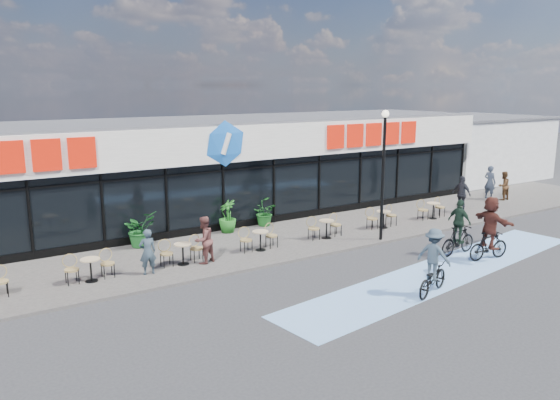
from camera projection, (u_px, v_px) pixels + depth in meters
name	position (u px, v px, depth m)	size (l,w,h in m)	color
ground	(322.00, 281.00, 17.47)	(120.00, 120.00, 0.00)	#28282B
sidewalk	(253.00, 245.00, 21.18)	(44.00, 5.00, 0.10)	#55514C
bike_lane	(444.00, 271.00, 18.33)	(14.00, 2.20, 0.01)	#6F9DD3
building	(194.00, 169.00, 25.20)	(30.60, 6.57, 4.75)	black
neighbour_building	(469.00, 147.00, 36.88)	(9.20, 7.20, 4.11)	silver
lamp_post	(383.00, 164.00, 21.14)	(0.28, 0.28, 5.11)	black
bistro_set_2	(90.00, 267.00, 17.11)	(1.54, 0.62, 0.90)	tan
bistro_set_3	(182.00, 251.00, 18.72)	(1.54, 0.62, 0.90)	tan
bistro_set_4	(259.00, 238.00, 20.34)	(1.54, 0.62, 0.90)	tan
bistro_set_5	(325.00, 227.00, 21.95)	(1.54, 0.62, 0.90)	tan
bistro_set_6	(382.00, 217.00, 23.56)	(1.54, 0.62, 0.90)	tan
bistro_set_7	(432.00, 208.00, 25.17)	(1.54, 0.62, 0.90)	tan
potted_plant_left	(139.00, 229.00, 20.71)	(1.22, 1.05, 1.35)	#17521E
potted_plant_mid	(227.00, 216.00, 22.72)	(0.76, 0.76, 1.36)	#1B5919
potted_plant_right	(263.00, 212.00, 23.79)	(1.07, 0.92, 1.18)	#164F19
patron_left	(148.00, 252.00, 17.63)	(0.55, 0.36, 1.51)	#2F3E49
patron_right	(204.00, 240.00, 18.73)	(0.80, 0.62, 1.65)	brown
pedestrian_a	(461.00, 194.00, 26.40)	(1.03, 0.43, 1.75)	#21232A
pedestrian_b	(490.00, 182.00, 29.38)	(0.66, 0.43, 1.81)	#2A3241
pedestrian_c	(503.00, 186.00, 29.12)	(0.75, 0.58, 1.54)	#492F1A
cyclist_a	(490.00, 230.00, 19.35)	(1.78, 1.79, 2.31)	black
cyclist_b	(459.00, 233.00, 19.97)	(1.86, 0.97, 2.07)	black
cyclist_c	(433.00, 268.00, 16.19)	(1.95, 1.24, 2.02)	black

